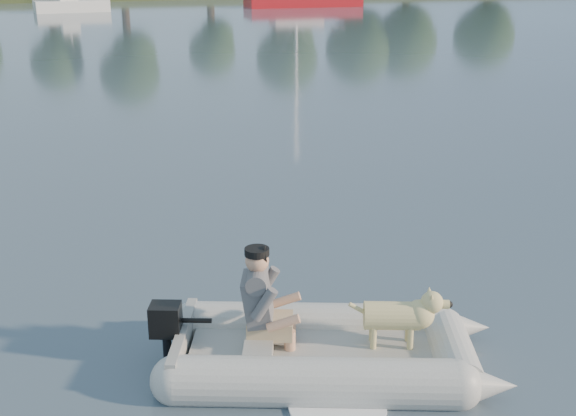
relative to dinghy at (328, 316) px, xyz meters
name	(u,v)px	position (x,y,z in m)	size (l,w,h in m)	color
water	(341,334)	(0.34, 0.52, -0.52)	(160.00, 160.00, 0.00)	slate
dinghy	(328,316)	(0.00, 0.00, 0.00)	(4.35, 3.41, 1.24)	#A2A29D
man	(260,296)	(-0.57, 0.25, 0.17)	(0.64, 0.55, 0.95)	#57575B
dog	(392,320)	(0.56, -0.15, -0.06)	(0.82, 0.29, 0.55)	tan
outboard_motor	(167,337)	(-1.39, 0.48, -0.24)	(0.37, 0.26, 0.70)	black
sailboat	(302,0)	(15.35, 46.16, -0.01)	(8.42, 2.64, 11.53)	#A81319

